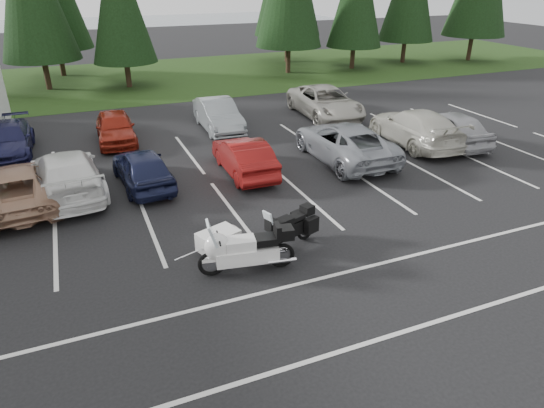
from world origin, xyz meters
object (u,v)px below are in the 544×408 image
(car_far_1, at_px, (8,140))
(car_far_3, at_px, (218,115))
(car_near_6, at_px, (344,142))
(car_near_3, at_px, (67,174))
(car_near_5, at_px, (244,157))
(car_near_4, at_px, (142,168))
(touring_motorcycle, at_px, (247,245))
(car_far_2, at_px, (115,127))
(car_far_4, at_px, (325,102))
(adventure_motorcycle, at_px, (287,226))
(car_near_7, at_px, (415,127))
(car_near_8, at_px, (450,127))
(car_near_2, at_px, (17,187))
(cargo_trailer, at_px, (219,243))

(car_far_1, xyz_separation_m, car_far_3, (9.26, 0.11, 0.08))
(car_near_6, height_order, car_far_3, car_near_6)
(car_near_3, height_order, car_far_3, car_near_3)
(car_near_6, bearing_deg, car_near_5, -1.23)
(car_near_4, distance_m, touring_motorcycle, 6.89)
(car_far_2, xyz_separation_m, touring_motorcycle, (1.89, -12.27, 0.08))
(car_far_4, xyz_separation_m, adventure_motorcycle, (-7.53, -11.76, -0.07))
(car_near_7, xyz_separation_m, car_near_8, (1.47, -0.58, -0.02))
(car_near_8, distance_m, car_far_3, 10.84)
(car_near_8, bearing_deg, car_far_1, -12.77)
(car_far_1, relative_size, car_far_4, 0.82)
(car_far_3, distance_m, car_far_4, 5.99)
(car_far_1, relative_size, adventure_motorcycle, 1.97)
(car_near_4, relative_size, car_near_7, 0.76)
(car_near_4, xyz_separation_m, touring_motorcycle, (1.56, -6.71, 0.08))
(car_far_2, bearing_deg, car_far_1, -177.17)
(car_near_5, distance_m, car_far_3, 5.94)
(car_near_2, height_order, car_near_7, car_near_7)
(car_near_7, relative_size, car_far_3, 1.21)
(car_near_2, xyz_separation_m, car_near_3, (1.57, 0.38, 0.08))
(car_near_3, relative_size, car_far_4, 0.94)
(car_near_7, relative_size, car_near_8, 1.21)
(car_near_3, bearing_deg, car_far_3, -147.96)
(touring_motorcycle, bearing_deg, car_near_5, 80.81)
(car_near_8, bearing_deg, touring_motorcycle, 32.95)
(car_near_4, xyz_separation_m, car_near_5, (3.78, -0.27, -0.01))
(car_near_2, relative_size, car_near_4, 1.21)
(car_far_1, height_order, car_far_2, car_far_2)
(car_far_3, bearing_deg, car_near_4, -127.54)
(car_near_3, bearing_deg, car_far_2, -117.62)
(car_near_6, distance_m, touring_motorcycle, 9.07)
(car_far_2, bearing_deg, car_near_7, -21.34)
(car_far_3, bearing_deg, car_far_1, -177.89)
(car_near_5, xyz_separation_m, car_far_2, (-4.11, 5.83, 0.00))
(car_near_6, xyz_separation_m, car_far_4, (2.43, 6.15, 0.01))
(car_near_3, bearing_deg, car_near_8, 172.39)
(car_near_3, relative_size, car_far_1, 1.15)
(car_far_3, bearing_deg, car_far_4, 2.43)
(car_far_1, distance_m, car_far_4, 15.25)
(car_near_7, bearing_deg, car_near_3, 4.06)
(car_near_2, xyz_separation_m, cargo_trailer, (5.23, -5.53, -0.33))
(car_near_3, height_order, car_far_2, car_near_3)
(car_far_4, bearing_deg, car_near_3, -154.35)
(car_near_6, xyz_separation_m, adventure_motorcycle, (-5.10, -5.60, -0.06))
(car_near_8, bearing_deg, car_near_2, 4.14)
(car_near_5, distance_m, car_near_8, 9.75)
(cargo_trailer, bearing_deg, car_near_6, 17.01)
(car_near_5, bearing_deg, car_near_3, -3.90)
(car_near_6, distance_m, car_near_7, 4.00)
(car_near_2, xyz_separation_m, car_near_4, (4.10, 0.09, 0.01))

